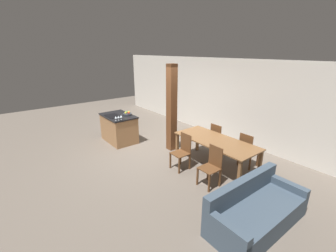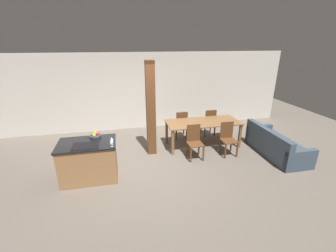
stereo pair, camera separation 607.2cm
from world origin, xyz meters
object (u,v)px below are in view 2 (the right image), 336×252
wine_glass_near (111,142)px  wine_glass_middle (112,140)px  dining_chair_far_left (181,124)px  couch (275,146)px  dining_chair_near_right (228,138)px  dining_chair_near_left (194,141)px  dining_table (203,124)px  dining_chair_far_right (209,122)px  timber_post (151,110)px  kitchen_island (89,160)px  fruit_bowl (95,136)px  wine_glass_far (112,139)px

wine_glass_near → wine_glass_middle: (0.00, 0.09, 0.00)m
dining_chair_far_left → couch: (2.31, -1.71, -0.22)m
wine_glass_middle → dining_chair_near_right: wine_glass_middle is taller
dining_chair_near_left → dining_chair_far_left: 1.39m
wine_glass_middle → dining_table: (2.64, 1.39, -0.34)m
dining_chair_far_left → couch: bearing=143.4°
wine_glass_near → dining_chair_far_right: 3.85m
dining_chair_near_left → timber_post: timber_post is taller
kitchen_island → wine_glass_middle: 0.84m
dining_chair_far_right → timber_post: bearing=22.3°
dining_chair_near_right → couch: 1.38m
wine_glass_near → dining_chair_far_left: bearing=45.4°
wine_glass_middle → dining_chair_near_right: (3.14, 0.70, -0.54)m
wine_glass_near → dining_chair_near_right: bearing=14.1°
wine_glass_near → dining_chair_near_left: bearing=20.1°
fruit_bowl → dining_chair_near_left: fruit_bowl is taller
couch → wine_glass_near: bearing=96.8°
wine_glass_middle → wine_glass_near: bearing=-90.0°
dining_chair_near_right → timber_post: timber_post is taller
dining_chair_near_right → dining_chair_far_left: bearing=125.4°
dining_chair_near_left → dining_chair_far_left: size_ratio=1.00×
dining_chair_far_left → dining_chair_far_right: (0.99, 0.00, 0.00)m
dining_chair_near_right → dining_chair_near_left: bearing=180.0°
fruit_bowl → wine_glass_middle: bearing=-52.9°
couch → timber_post: (-3.41, 0.86, 1.03)m
wine_glass_middle → dining_chair_far_left: size_ratio=0.15×
fruit_bowl → dining_chair_near_right: size_ratio=0.29×
kitchen_island → dining_chair_far_left: (2.70, 1.83, 0.03)m
dining_chair_near_right → couch: size_ratio=0.48×
dining_table → fruit_bowl: bearing=-163.7°
dining_chair_far_left → fruit_bowl: bearing=31.9°
wine_glass_middle → timber_post: (1.04, 1.23, 0.27)m
dining_chair_near_right → wine_glass_middle: bearing=-167.5°
kitchen_island → dining_chair_far_right: bearing=26.4°
timber_post → wine_glass_middle: bearing=-130.3°
wine_glass_far → timber_post: (1.04, 1.14, 0.27)m
dining_chair_near_left → timber_post: (-1.10, 0.53, 0.81)m
wine_glass_middle → wine_glass_far: 0.09m
kitchen_island → dining_table: (3.20, 1.14, 0.23)m
wine_glass_middle → wine_glass_far: bearing=90.0°
wine_glass_near → wine_glass_far: size_ratio=1.00×
wine_glass_near → dining_chair_far_left: (2.15, 2.18, -0.54)m
kitchen_island → wine_glass_near: size_ratio=8.85×
fruit_bowl → dining_chair_far_left: 3.02m
wine_glass_far → dining_table: (2.64, 1.31, -0.34)m
dining_chair_far_right → timber_post: (-2.09, -0.86, 0.81)m
couch → timber_post: 3.67m
dining_chair_near_left → dining_chair_near_right: same height
kitchen_island → fruit_bowl: size_ratio=4.72×
dining_table → dining_chair_near_left: 0.88m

